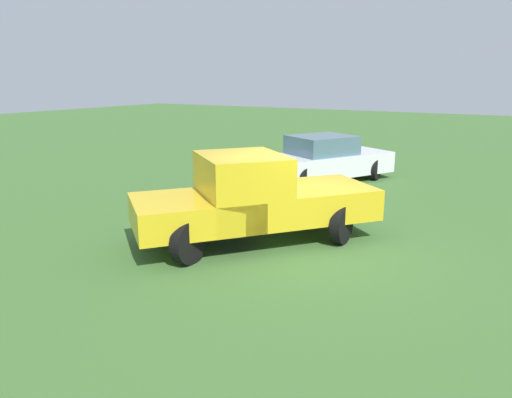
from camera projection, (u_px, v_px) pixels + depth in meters
name	position (u px, v px, depth m)	size (l,w,h in m)	color
ground_plane	(302.00, 244.00, 9.72)	(80.00, 80.00, 0.00)	#3D662D
pickup_truck	(250.00, 197.00, 9.67)	(5.01, 4.55, 1.84)	black
sedan_near	(325.00, 160.00, 15.57)	(4.75, 3.69, 1.50)	black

